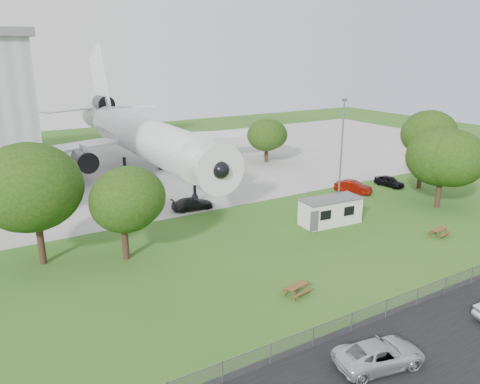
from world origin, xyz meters
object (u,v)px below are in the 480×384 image
site_cabin (330,211)px  airliner (140,134)px  picnic_west (296,295)px  picnic_east (439,236)px

site_cabin → airliner: bearing=105.7°
picnic_west → picnic_east: bearing=-5.8°
airliner → picnic_west: 40.51m
picnic_west → airliner: bearing=74.0°
picnic_west → picnic_east: (17.96, 1.81, 0.00)m
site_cabin → picnic_east: bearing=-51.2°
airliner → picnic_west: airliner is taller
site_cabin → picnic_east: size_ratio=3.81×
airliner → picnic_east: (14.88, -38.23, -5.27)m
site_cabin → picnic_east: 10.16m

